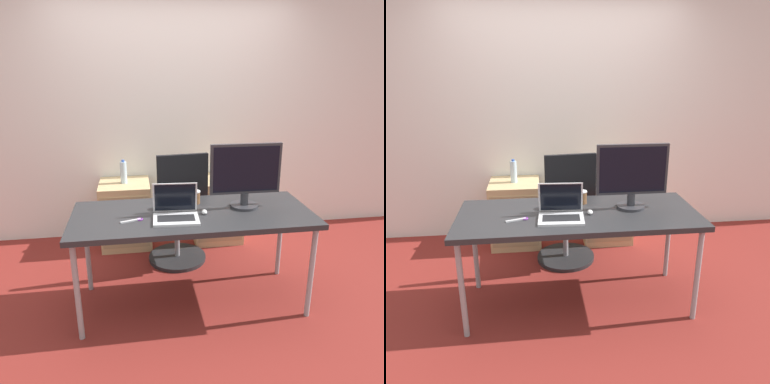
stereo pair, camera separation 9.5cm
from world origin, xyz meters
TOP-DOWN VIEW (x-y plane):
  - ground_plane at (0.00, 0.00)m, footprint 14.00×14.00m
  - wall_back at (0.00, 1.45)m, footprint 10.00×0.05m
  - desk at (0.00, 0.00)m, footprint 1.79×0.74m
  - office_chair at (-0.03, 0.66)m, footprint 0.56×0.58m
  - cabinet_left at (-0.53, 1.16)m, footprint 0.51×0.51m
  - cabinet_right at (0.44, 1.16)m, footprint 0.51×0.51m
  - water_bottle at (-0.53, 1.16)m, footprint 0.07×0.07m
  - laptop_center at (-0.14, -0.09)m, footprint 0.34×0.27m
  - monitor at (0.41, 0.06)m, footprint 0.54×0.22m
  - mouse at (0.08, -0.04)m, footprint 0.04×0.06m
  - coffee_cup_white at (-0.19, 0.11)m, footprint 0.09×0.09m
  - coffee_cup_brown at (0.05, 0.20)m, footprint 0.08×0.08m
  - scissors at (-0.44, -0.09)m, footprint 0.17×0.08m

SIDE VIEW (x-z plane):
  - ground_plane at x=0.00m, z-range 0.00..0.00m
  - cabinet_left at x=-0.53m, z-range 0.00..0.68m
  - cabinet_right at x=0.44m, z-range 0.00..0.68m
  - office_chair at x=-0.03m, z-range -0.13..0.99m
  - desk at x=0.00m, z-range 0.34..1.11m
  - scissors at x=-0.44m, z-range 0.78..0.79m
  - water_bottle at x=-0.53m, z-range 0.67..0.91m
  - mouse at x=0.08m, z-range 0.78..0.81m
  - coffee_cup_white at x=-0.19m, z-range 0.78..0.87m
  - laptop_center at x=-0.14m, z-range 0.71..0.95m
  - coffee_cup_brown at x=0.05m, z-range 0.78..0.88m
  - monitor at x=0.41m, z-range 0.79..1.28m
  - wall_back at x=0.00m, z-range 0.00..2.60m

